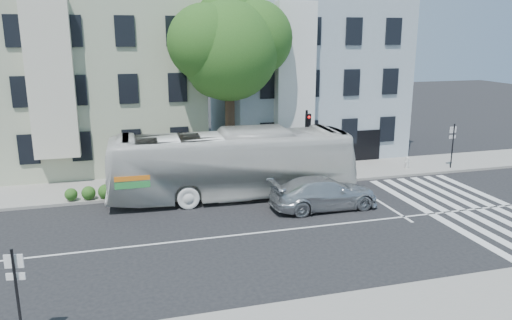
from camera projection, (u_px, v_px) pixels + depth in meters
name	position (u px, v px, depth m)	size (l,w,h in m)	color
ground	(274.00, 231.00, 22.00)	(120.00, 120.00, 0.00)	black
sidewalk_far	(233.00, 180.00, 29.44)	(80.00, 4.00, 0.15)	gray
building_left	(104.00, 80.00, 32.80)	(12.00, 10.00, 11.00)	#A8AE92
building_right	(303.00, 75.00, 36.48)	(12.00, 10.00, 11.00)	#9EAFBD
street_tree	(229.00, 45.00, 28.24)	(7.30, 5.90, 11.10)	#2D2116
bus	(232.00, 164.00, 26.24)	(12.96, 3.03, 3.61)	silver
sedan	(324.00, 193.00, 24.73)	(5.45, 2.22, 1.58)	silver
hedge	(156.00, 188.00, 26.54)	(8.50, 0.84, 0.70)	#2C581C
traffic_signal	(307.00, 136.00, 29.05)	(0.44, 0.53, 4.17)	black
fire_hydrant	(407.00, 162.00, 31.62)	(0.44, 0.29, 0.77)	beige
near_sign_pole	(16.00, 284.00, 13.45)	(0.50, 0.20, 2.79)	black
far_sign_pole	(453.00, 140.00, 31.43)	(0.51, 0.20, 2.84)	black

